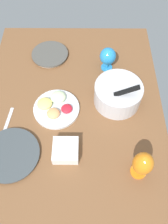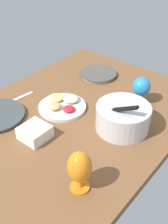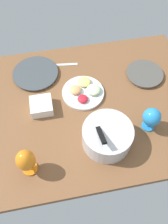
% 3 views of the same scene
% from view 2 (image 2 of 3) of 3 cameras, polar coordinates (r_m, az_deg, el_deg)
% --- Properties ---
extents(ground_plane, '(1.60, 1.04, 0.04)m').
position_cam_2_polar(ground_plane, '(1.48, -4.15, -2.74)').
color(ground_plane, brown).
extents(dinner_plate_left, '(0.24, 0.24, 0.02)m').
position_cam_2_polar(dinner_plate_left, '(1.88, 2.85, 7.66)').
color(dinner_plate_left, silver).
rests_on(dinner_plate_left, ground_plane).
extents(mixing_bowl, '(0.27, 0.27, 0.19)m').
position_cam_2_polar(mixing_bowl, '(1.40, 7.84, -0.93)').
color(mixing_bowl, silver).
rests_on(mixing_bowl, ground_plane).
extents(fruit_platter, '(0.26, 0.26, 0.05)m').
position_cam_2_polar(fruit_platter, '(1.56, -4.38, 1.44)').
color(fruit_platter, silver).
rests_on(fruit_platter, ground_plane).
extents(hurricane_glass_orange, '(0.10, 0.10, 0.19)m').
position_cam_2_polar(hurricane_glass_orange, '(1.08, -0.88, -11.23)').
color(hurricane_glass_orange, orange).
rests_on(hurricane_glass_orange, ground_plane).
extents(hurricane_glass_blue, '(0.10, 0.10, 0.16)m').
position_cam_2_polar(hurricane_glass_blue, '(1.59, 11.49, 4.87)').
color(hurricane_glass_blue, '#2586CD').
rests_on(hurricane_glass_blue, ground_plane).
extents(square_bowl_white, '(0.13, 0.13, 0.06)m').
position_cam_2_polar(square_bowl_white, '(1.37, -9.89, -3.99)').
color(square_bowl_white, white).
rests_on(square_bowl_white, ground_plane).
extents(fork_by_right_plate, '(0.18, 0.04, 0.01)m').
position_cam_2_polar(fork_by_right_plate, '(1.69, -12.87, 2.88)').
color(fork_by_right_plate, silver).
rests_on(fork_by_right_plate, ground_plane).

